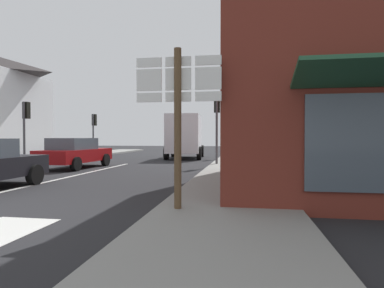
% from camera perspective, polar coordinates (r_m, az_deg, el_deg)
% --- Properties ---
extents(ground_plane, '(80.00, 80.00, 0.00)m').
position_cam_1_polar(ground_plane, '(16.66, -13.96, -4.03)').
color(ground_plane, '#232326').
extents(sidewalk_right, '(2.81, 44.00, 0.14)m').
position_cam_1_polar(sidewalk_right, '(13.33, 7.92, -5.00)').
color(sidewalk_right, gray).
rests_on(sidewalk_right, ground).
extents(lane_centre_stripe, '(0.16, 12.00, 0.01)m').
position_cam_1_polar(lane_centre_stripe, '(13.10, -20.90, -5.46)').
color(lane_centre_stripe, silver).
rests_on(lane_centre_stripe, ground).
extents(sedan_far, '(2.17, 4.30, 1.47)m').
position_cam_1_polar(sedan_far, '(16.69, -20.07, -1.44)').
color(sedan_far, maroon).
rests_on(sedan_far, ground).
extents(delivery_truck, '(2.81, 5.15, 3.05)m').
position_cam_1_polar(delivery_truck, '(22.85, -1.27, 1.55)').
color(delivery_truck, silver).
rests_on(delivery_truck, ground).
extents(route_sign_post, '(1.66, 0.14, 3.20)m').
position_cam_1_polar(route_sign_post, '(6.17, -2.52, 5.84)').
color(route_sign_post, brown).
rests_on(route_sign_post, ground).
extents(traffic_light_far_right, '(0.30, 0.49, 3.67)m').
position_cam_1_polar(traffic_light_far_right, '(23.10, 5.76, 4.18)').
color(traffic_light_far_right, '#47474C').
rests_on(traffic_light_far_right, ground).
extents(traffic_light_near_left, '(0.30, 0.49, 3.42)m').
position_cam_1_polar(traffic_light_near_left, '(19.60, -27.43, 4.07)').
color(traffic_light_near_left, '#47474C').
rests_on(traffic_light_near_left, ground).
extents(traffic_light_far_left, '(0.30, 0.49, 3.33)m').
position_cam_1_polar(traffic_light_far_left, '(26.43, -17.01, 3.22)').
color(traffic_light_far_left, '#47474C').
rests_on(traffic_light_far_left, ground).
extents(traffic_light_near_right, '(0.30, 0.49, 3.70)m').
position_cam_1_polar(traffic_light_near_right, '(16.85, 4.45, 5.39)').
color(traffic_light_near_right, '#47474C').
rests_on(traffic_light_near_right, ground).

